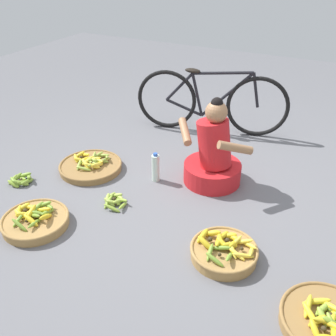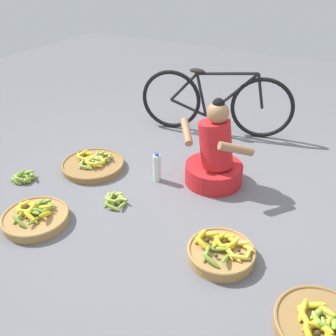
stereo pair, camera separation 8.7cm
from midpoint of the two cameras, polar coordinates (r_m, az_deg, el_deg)
ground_plane at (r=3.39m, az=0.82°, el=-3.54°), size 10.00×10.00×0.00m
vendor_woman_front at (r=3.42m, az=6.02°, el=1.72°), size 0.75×0.53×0.81m
bicycle_leaning at (r=4.35m, az=5.83°, el=9.78°), size 1.66×0.47×0.73m
banana_basket_mid_right at (r=3.17m, az=-19.94°, el=-7.31°), size 0.52×0.52×0.16m
banana_basket_back_right at (r=2.74m, az=7.43°, el=-12.15°), size 0.47×0.47×0.16m
banana_basket_front_center at (r=3.77m, az=-12.09°, el=0.33°), size 0.60×0.60×0.14m
banana_basket_mid_left at (r=2.49m, az=21.75°, el=-20.51°), size 0.55×0.55×0.15m
loose_bananas_near_vendor at (r=3.26m, az=-8.75°, el=-4.83°), size 0.23×0.23×0.08m
loose_bananas_front_right at (r=3.75m, az=-21.70°, el=-1.66°), size 0.22×0.23×0.10m
water_bottle at (r=3.48m, az=-2.58°, el=0.03°), size 0.07×0.07×0.28m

